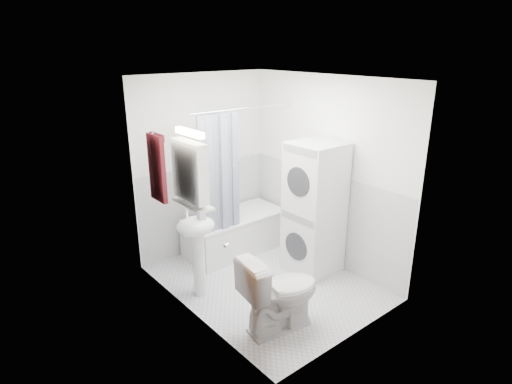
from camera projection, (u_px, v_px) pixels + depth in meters
floor at (265, 282)px, 5.18m from camera, size 2.60×2.60×0.00m
room_walls at (266, 164)px, 4.69m from camera, size 2.60×2.60×2.60m
wainscot at (250, 229)px, 5.20m from camera, size 1.98×2.58×2.58m
door at (226, 245)px, 3.88m from camera, size 0.05×2.00×2.00m
bathtub at (235, 231)px, 5.89m from camera, size 1.38×0.66×0.53m
tub_spout at (232, 184)px, 6.07m from camera, size 0.04×0.12×0.04m
curtain_rod at (246, 108)px, 5.14m from camera, size 1.56×0.02×0.02m
shower_curtain at (220, 174)px, 5.14m from camera, size 0.55×0.02×1.45m
sink at (197, 238)px, 4.71m from camera, size 0.44×0.37×1.04m
medicine_cabinet at (190, 169)px, 4.20m from camera, size 0.13×0.50×0.71m
shelf at (193, 204)px, 4.33m from camera, size 0.18×0.54×0.02m
shower_caddy at (234, 163)px, 6.00m from camera, size 0.22×0.06×0.02m
towel at (157, 167)px, 4.69m from camera, size 0.07×0.32×0.77m
washer_dryer at (314, 209)px, 5.23m from camera, size 0.60×0.58×1.65m
toilet at (280, 292)px, 4.23m from camera, size 0.89×0.59×0.81m
soap_pump at (201, 218)px, 4.62m from camera, size 0.08×0.17×0.08m
shelf_bottle at (201, 203)px, 4.20m from camera, size 0.07×0.18×0.07m
shelf_cup at (187, 195)px, 4.39m from camera, size 0.10×0.09×0.10m
shampoo_a at (227, 159)px, 5.89m from camera, size 0.13×0.17×0.13m
shampoo_b at (234, 160)px, 5.97m from camera, size 0.08×0.21×0.08m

